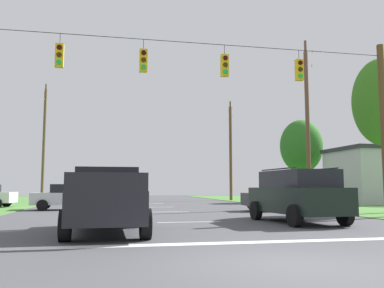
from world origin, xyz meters
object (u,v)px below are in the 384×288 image
object	(u,v)px
utility_pole_far_right	(231,150)
tree_roadside_far_right	(301,146)
distant_car_oncoming	(281,197)
distant_car_far_parked	(69,196)
utility_pole_far_left	(44,141)
tree_roadside_right	(383,102)
utility_pole_mid_right	(308,123)
overhead_signal_span	(186,112)
suv_black	(297,195)
pickup_truck	(107,200)

from	to	relation	value
utility_pole_far_right	tree_roadside_far_right	xyz separation A→B (m)	(5.07, -5.62, -0.03)
distant_car_oncoming	utility_pole_far_right	xyz separation A→B (m)	(2.50, 18.23, 4.32)
distant_car_far_parked	utility_pole_far_left	size ratio (longest dim) A/B	0.38
utility_pole_far_left	tree_roadside_far_right	bearing A→B (deg)	-16.46
utility_pole_far_left	tree_roadside_right	xyz separation A→B (m)	(20.56, -22.64, 0.03)
utility_pole_mid_right	distant_car_far_parked	bearing A→B (deg)	174.40
overhead_signal_span	distant_car_oncoming	distance (m)	9.37
suv_black	pickup_truck	bearing A→B (deg)	-164.32
utility_pole_far_right	utility_pole_mid_right	bearing A→B (deg)	-88.60
distant_car_oncoming	tree_roadside_far_right	size ratio (longest dim) A/B	0.58
overhead_signal_span	suv_black	bearing A→B (deg)	-23.11
suv_black	distant_car_far_parked	bearing A→B (deg)	130.76
distant_car_oncoming	utility_pole_far_right	size ratio (longest dim) A/B	0.43
suv_black	distant_car_far_parked	size ratio (longest dim) A/B	1.12
pickup_truck	distant_car_oncoming	xyz separation A→B (m)	(9.67, 9.32, -0.18)
suv_black	tree_roadside_far_right	world-z (taller)	tree_roadside_far_right
distant_car_far_parked	tree_roadside_right	size ratio (longest dim) A/B	0.53
pickup_truck	distant_car_oncoming	bearing A→B (deg)	43.93
suv_black	tree_roadside_right	xyz separation A→B (m)	(7.08, 4.25, 4.77)
overhead_signal_span	utility_pole_far_right	bearing A→B (deg)	69.22
pickup_truck	distant_car_far_parked	size ratio (longest dim) A/B	1.23
overhead_signal_span	utility_pole_far_left	distance (m)	26.94
overhead_signal_span	tree_roadside_far_right	distance (m)	23.05
distant_car_oncoming	tree_roadside_far_right	distance (m)	15.31
overhead_signal_span	distant_car_oncoming	size ratio (longest dim) A/B	4.26
distant_car_far_parked	utility_pole_mid_right	world-z (taller)	utility_pole_mid_right
pickup_truck	distant_car_oncoming	size ratio (longest dim) A/B	1.24
tree_roadside_right	tree_roadside_far_right	world-z (taller)	tree_roadside_right
distant_car_oncoming	utility_pole_mid_right	distance (m)	5.92
distant_car_oncoming	overhead_signal_span	bearing A→B (deg)	-139.42
suv_black	distant_car_far_parked	distance (m)	14.46
distant_car_oncoming	utility_pole_far_left	size ratio (longest dim) A/B	0.38
distant_car_oncoming	tree_roadside_right	distance (m)	7.44
suv_black	utility_pole_far_right	world-z (taller)	utility_pole_far_right
distant_car_oncoming	suv_black	bearing A→B (deg)	-109.18
tree_roadside_far_right	pickup_truck	bearing A→B (deg)	-128.17
distant_car_far_parked	utility_pole_far_left	bearing A→B (deg)	104.24
utility_pole_mid_right	utility_pole_far_right	bearing A→B (deg)	91.40
utility_pole_far_left	suv_black	bearing A→B (deg)	-63.37
overhead_signal_span	utility_pole_far_right	size ratio (longest dim) A/B	1.82
tree_roadside_far_right	suv_black	bearing A→B (deg)	-116.90
utility_pole_mid_right	suv_black	bearing A→B (deg)	-119.78
suv_black	tree_roadside_far_right	xyz separation A→B (m)	(10.11, 19.92, 4.02)
distant_car_oncoming	distant_car_far_parked	bearing A→B (deg)	163.11
distant_car_oncoming	utility_pole_far_right	distance (m)	18.90
utility_pole_far_left	tree_roadside_far_right	distance (m)	24.61
utility_pole_far_left	tree_roadside_right	distance (m)	30.59
distant_car_far_parked	tree_roadside_far_right	world-z (taller)	tree_roadside_far_right
tree_roadside_right	suv_black	bearing A→B (deg)	-149.04
utility_pole_mid_right	utility_pole_far_right	xyz separation A→B (m)	(-0.39, 16.05, -0.36)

